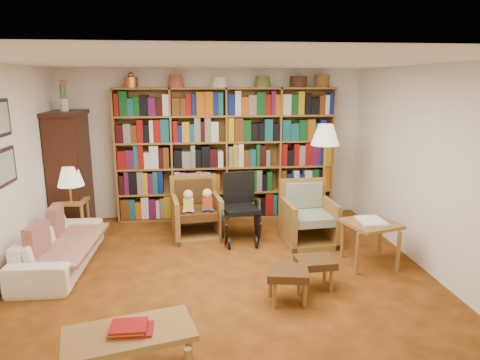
{
  "coord_description": "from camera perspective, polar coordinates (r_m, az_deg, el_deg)",
  "views": [
    {
      "loc": [
        -0.32,
        -4.73,
        2.31
      ],
      "look_at": [
        0.25,
        0.6,
        1.06
      ],
      "focal_mm": 32.0,
      "sensor_mm": 36.0,
      "label": 1
    }
  ],
  "objects": [
    {
      "name": "floor",
      "position": [
        5.27,
        -2.03,
        -12.85
      ],
      "size": [
        5.0,
        5.0,
        0.0
      ],
      "primitive_type": "plane",
      "color": "brown",
      "rests_on": "ground"
    },
    {
      "name": "ceiling",
      "position": [
        4.74,
        -2.28,
        15.43
      ],
      "size": [
        5.0,
        5.0,
        0.0
      ],
      "primitive_type": "plane",
      "rotation": [
        3.14,
        0.0,
        0.0
      ],
      "color": "white",
      "rests_on": "wall_back"
    },
    {
      "name": "wall_back",
      "position": [
        7.31,
        -3.52,
        4.79
      ],
      "size": [
        5.0,
        0.0,
        5.0
      ],
      "primitive_type": "plane",
      "rotation": [
        1.57,
        0.0,
        0.0
      ],
      "color": "white",
      "rests_on": "floor"
    },
    {
      "name": "wall_front",
      "position": [
        2.49,
        1.97,
        -12.08
      ],
      "size": [
        5.0,
        0.0,
        5.0
      ],
      "primitive_type": "plane",
      "rotation": [
        -1.57,
        0.0,
        0.0
      ],
      "color": "white",
      "rests_on": "floor"
    },
    {
      "name": "wall_right",
      "position": [
        5.61,
        24.27,
        1.07
      ],
      "size": [
        0.0,
        5.0,
        5.0
      ],
      "primitive_type": "plane",
      "rotation": [
        1.57,
        0.0,
        -1.57
      ],
      "color": "white",
      "rests_on": "floor"
    },
    {
      "name": "bookshelf",
      "position": [
        7.17,
        -1.85,
        3.99
      ],
      "size": [
        3.6,
        0.3,
        2.42
      ],
      "color": "olive",
      "rests_on": "floor"
    },
    {
      "name": "curio_cabinet",
      "position": [
        7.13,
        -21.71,
        1.24
      ],
      "size": [
        0.5,
        0.95,
        2.4
      ],
      "color": "#35170E",
      "rests_on": "floor"
    },
    {
      "name": "framed_pictures",
      "position": [
        5.51,
        -29.15,
        4.35
      ],
      "size": [
        0.03,
        0.52,
        0.97
      ],
      "color": "black",
      "rests_on": "wall_left"
    },
    {
      "name": "sofa",
      "position": [
        5.91,
        -22.92,
        -8.29
      ],
      "size": [
        1.76,
        0.72,
        0.51
      ],
      "primitive_type": "imported",
      "rotation": [
        0.0,
        0.0,
        1.55
      ],
      "color": "white",
      "rests_on": "floor"
    },
    {
      "name": "sofa_throw",
      "position": [
        5.88,
        -22.49,
        -7.89
      ],
      "size": [
        0.86,
        1.51,
        0.04
      ],
      "primitive_type": "cube",
      "rotation": [
        0.0,
        0.0,
        -0.05
      ],
      "color": "beige",
      "rests_on": "sofa"
    },
    {
      "name": "cushion_left",
      "position": [
        6.2,
        -23.32,
        -5.43
      ],
      "size": [
        0.15,
        0.42,
        0.41
      ],
      "primitive_type": "cube",
      "rotation": [
        0.0,
        0.0,
        0.05
      ],
      "color": "maroon",
      "rests_on": "sofa"
    },
    {
      "name": "cushion_right",
      "position": [
        5.57,
        -25.4,
        -7.68
      ],
      "size": [
        0.19,
        0.42,
        0.4
      ],
      "primitive_type": "cube",
      "rotation": [
        0.0,
        0.0,
        -0.16
      ],
      "color": "maroon",
      "rests_on": "sofa"
    },
    {
      "name": "side_table_lamp",
      "position": [
        6.86,
        -21.33,
        -3.74
      ],
      "size": [
        0.42,
        0.42,
        0.57
      ],
      "color": "olive",
      "rests_on": "floor"
    },
    {
      "name": "table_lamp",
      "position": [
        6.74,
        -21.69,
        0.36
      ],
      "size": [
        0.38,
        0.38,
        0.52
      ],
      "color": "gold",
      "rests_on": "side_table_lamp"
    },
    {
      "name": "armchair_leather",
      "position": [
        6.54,
        -5.82,
        -4.18
      ],
      "size": [
        0.8,
        0.84,
        0.91
      ],
      "color": "olive",
      "rests_on": "floor"
    },
    {
      "name": "armchair_sage",
      "position": [
        6.36,
        8.91,
        -5.1
      ],
      "size": [
        0.76,
        0.79,
        0.89
      ],
      "color": "olive",
      "rests_on": "floor"
    },
    {
      "name": "wheelchair",
      "position": [
        6.33,
        -0.04,
        -3.95
      ],
      "size": [
        0.57,
        0.79,
        0.99
      ],
      "color": "black",
      "rests_on": "floor"
    },
    {
      "name": "floor_lamp",
      "position": [
        6.71,
        11.29,
        5.37
      ],
      "size": [
        0.44,
        0.44,
        1.66
      ],
      "color": "gold",
      "rests_on": "floor"
    },
    {
      "name": "side_table_papers",
      "position": [
        5.67,
        17.01,
        -6.17
      ],
      "size": [
        0.74,
        0.74,
        0.6
      ],
      "color": "olive",
      "rests_on": "floor"
    },
    {
      "name": "footstool_a",
      "position": [
        4.66,
        6.35,
        -12.51
      ],
      "size": [
        0.49,
        0.43,
        0.37
      ],
      "color": "#432912",
      "rests_on": "floor"
    },
    {
      "name": "footstool_b",
      "position": [
        4.99,
        9.98,
        -10.96
      ],
      "size": [
        0.44,
        0.38,
        0.35
      ],
      "color": "#432912",
      "rests_on": "floor"
    },
    {
      "name": "coffee_table",
      "position": [
        3.68,
        -14.52,
        -19.56
      ],
      "size": [
        1.1,
        0.73,
        0.45
      ],
      "color": "olive",
      "rests_on": "floor"
    }
  ]
}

